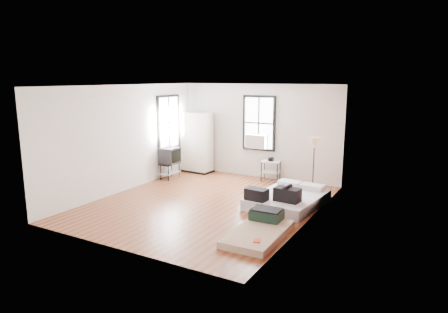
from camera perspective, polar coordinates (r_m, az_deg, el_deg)
The scene contains 8 objects.
ground at distance 9.71m, azimuth -2.45°, elevation -6.67°, with size 6.00×6.00×0.00m, color maroon.
room_shell at distance 9.51m, azimuth -0.20°, elevation 3.71°, with size 5.02×6.02×2.80m.
mattress_main at distance 9.60m, azimuth 8.98°, elevation -5.93°, with size 1.60×2.06×0.62m.
mattress_bare at distance 7.86m, azimuth 5.23°, elevation -10.24°, with size 0.93×1.71×0.37m.
wardrobe at distance 12.71m, azimuth -3.87°, elevation 2.01°, with size 0.99×0.61×1.91m.
side_table at distance 11.70m, azimuth 6.71°, elevation -1.19°, with size 0.60×0.51×0.71m.
floor_lamp at distance 10.19m, azimuth 12.77°, elevation 1.42°, with size 0.33×0.33×1.52m.
tv_stand at distance 11.95m, azimuth -7.74°, elevation -0.01°, with size 0.49×0.68×0.94m.
Camera 1 is at (4.88, -7.84, 2.98)m, focal length 32.00 mm.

